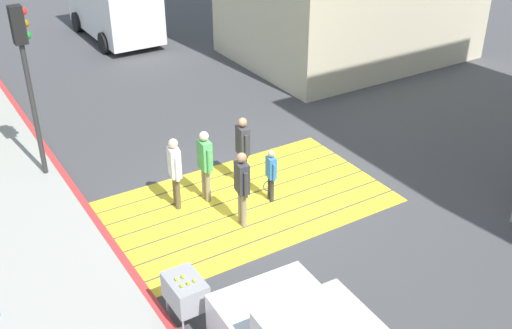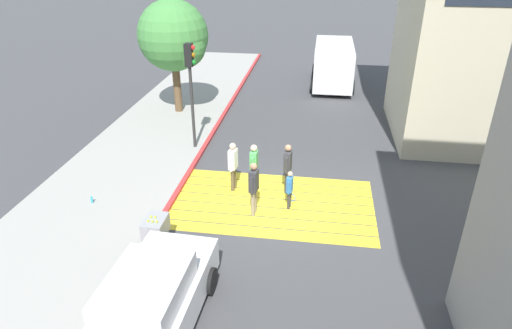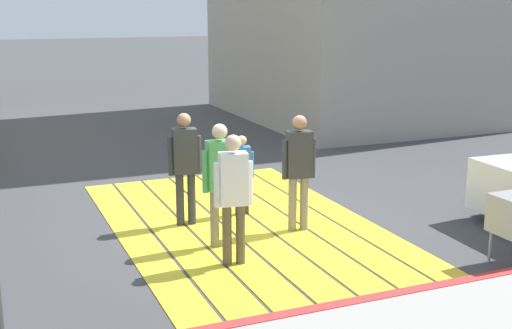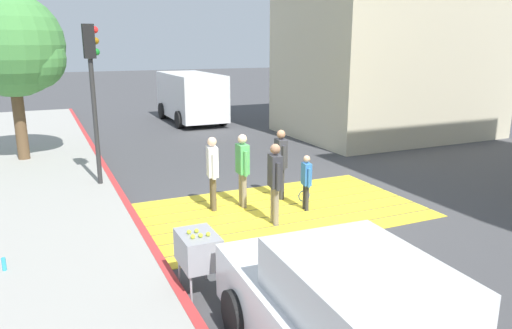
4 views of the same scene
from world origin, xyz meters
name	(u,v)px [view 1 (image 1 of 4)]	position (x,y,z in m)	size (l,w,h in m)	color
ground_plane	(247,203)	(0.00, 0.00, 0.00)	(120.00, 120.00, 0.00)	#424244
crosswalk_stripes	(247,202)	(0.00, 0.00, 0.01)	(6.40, 3.80, 0.01)	yellow
curb_painted	(112,245)	(-3.25, 0.00, 0.07)	(0.16, 40.00, 0.13)	#BC3333
van_down_street	(113,6)	(1.91, 13.34, 1.28)	(2.36, 5.20, 2.35)	silver
traffic_light_corner	(25,59)	(-3.58, 3.64, 3.04)	(0.39, 0.28, 4.24)	#2D2D2D
tennis_ball_cart	(185,291)	(-2.90, -2.76, 0.70)	(0.56, 0.80, 1.02)	#99999E
pedestrian_adult_lead	(242,184)	(-0.53, -0.68, 1.02)	(0.28, 0.51, 1.76)	gray
pedestrian_adult_trailing	(243,146)	(0.37, 0.79, 1.02)	(0.26, 0.51, 1.75)	#333338
pedestrian_adult_side	(175,168)	(-1.44, 0.69, 1.01)	(0.28, 0.50, 1.73)	brown
pedestrian_teen_behind	(205,161)	(-0.73, 0.62, 1.02)	(0.23, 0.51, 1.75)	gray
pedestrian_child_with_racket	(271,172)	(0.52, -0.18, 0.73)	(0.30, 0.41, 1.30)	#333338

